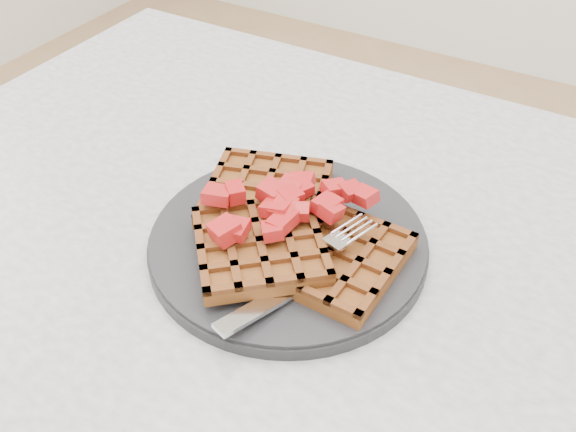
{
  "coord_description": "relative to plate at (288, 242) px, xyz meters",
  "views": [
    {
      "loc": [
        0.1,
        -0.35,
        1.16
      ],
      "look_at": [
        -0.12,
        0.03,
        0.79
      ],
      "focal_mm": 40.0,
      "sensor_mm": 36.0,
      "label": 1
    }
  ],
  "objects": [
    {
      "name": "waffles",
      "position": [
        0.0,
        -0.0,
        0.02
      ],
      "size": [
        0.23,
        0.22,
        0.03
      ],
      "color": "brown",
      "rests_on": "plate"
    },
    {
      "name": "plate",
      "position": [
        0.0,
        0.0,
        0.0
      ],
      "size": [
        0.26,
        0.26,
        0.02
      ],
      "primitive_type": "cylinder",
      "color": "black",
      "rests_on": "table"
    },
    {
      "name": "fork",
      "position": [
        0.05,
        -0.04,
        0.02
      ],
      "size": [
        0.08,
        0.18,
        0.02
      ],
      "primitive_type": null,
      "rotation": [
        0.0,
        0.0,
        -0.31
      ],
      "color": "silver",
      "rests_on": "plate"
    },
    {
      "name": "strawberry_pile",
      "position": [
        0.0,
        0.0,
        0.05
      ],
      "size": [
        0.15,
        0.15,
        0.02
      ],
      "primitive_type": null,
      "color": "maroon",
      "rests_on": "waffles"
    },
    {
      "name": "table",
      "position": [
        0.12,
        -0.03,
        -0.12
      ],
      "size": [
        1.2,
        0.8,
        0.75
      ],
      "color": "#BDBDBA",
      "rests_on": "ground"
    }
  ]
}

